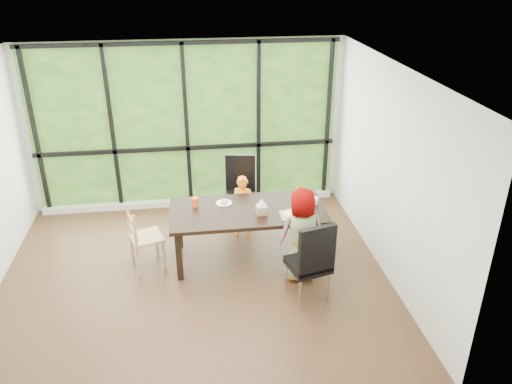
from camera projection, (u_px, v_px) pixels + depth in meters
ground at (195, 278)px, 6.62m from camera, size 5.00×5.00×0.00m
back_wall at (187, 126)px, 8.04m from camera, size 5.00×0.00×5.00m
foliage_backdrop at (187, 127)px, 8.02m from camera, size 4.80×0.02×2.65m
window_mullions at (187, 127)px, 7.99m from camera, size 4.80×0.06×2.65m
window_sill at (191, 202)px, 8.52m from camera, size 4.80×0.12×0.10m
dining_table at (248, 234)px, 6.92m from camera, size 2.14×1.16×0.75m
chair_window_leather at (240, 192)px, 7.72m from camera, size 0.53×0.53×1.08m
chair_interior_leather at (308, 259)px, 6.05m from camera, size 0.56×0.56×1.08m
chair_end_beech at (146, 237)px, 6.69m from camera, size 0.51×0.52×0.90m
child_toddler at (243, 207)px, 7.41m from camera, size 0.40×0.33×0.96m
child_older at (301, 235)px, 6.39m from camera, size 0.65×0.46×1.26m
placemat at (295, 215)px, 6.62m from camera, size 0.39×0.28×0.01m
plate_far at (224, 203)px, 6.91m from camera, size 0.22×0.22×0.01m
plate_near at (292, 214)px, 6.63m from camera, size 0.24×0.24×0.02m
orange_cup at (195, 202)px, 6.81m from camera, size 0.08×0.08×0.13m
green_cup at (312, 212)px, 6.56m from camera, size 0.07×0.07×0.11m
white_mug at (315, 201)px, 6.89m from camera, size 0.09×0.09×0.09m
tissue_box at (262, 210)px, 6.62m from camera, size 0.14×0.14×0.12m
crepe_rolls_far at (224, 201)px, 6.90m from camera, size 0.10×0.12×0.04m
crepe_rolls_near at (292, 212)px, 6.62m from camera, size 0.05×0.12×0.04m
straw_white at (195, 195)px, 6.76m from camera, size 0.01×0.04×0.20m
straw_pink at (312, 206)px, 6.52m from camera, size 0.01×0.04×0.20m
tissue at (262, 202)px, 6.57m from camera, size 0.12×0.12×0.11m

